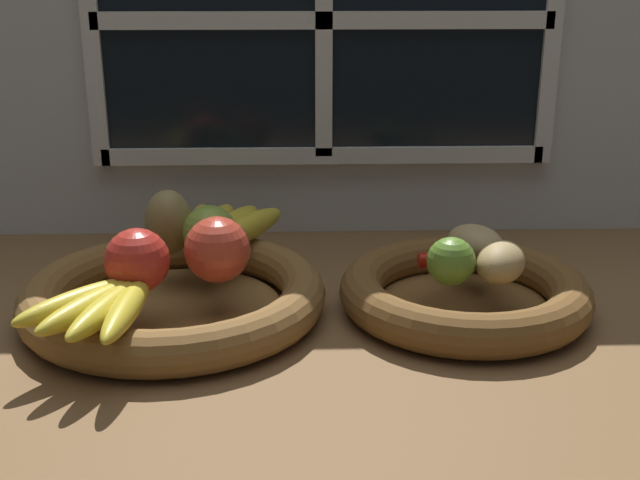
{
  "coord_description": "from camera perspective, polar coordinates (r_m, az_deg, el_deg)",
  "views": [
    {
      "loc": [
        -4.1,
        -86.09,
        37.86
      ],
      "look_at": [
        -1.44,
        -1.55,
        8.92
      ],
      "focal_mm": 44.78,
      "sensor_mm": 36.0,
      "label": 1
    }
  ],
  "objects": [
    {
      "name": "ground_plane",
      "position": [
        0.95,
        0.85,
        -5.66
      ],
      "size": [
        140.0,
        90.0,
        3.0
      ],
      "primitive_type": "cube",
      "color": "brown"
    },
    {
      "name": "pear_brown",
      "position": [
        0.97,
        -10.77,
        1.25
      ],
      "size": [
        5.72,
        6.02,
        7.95
      ],
      "primitive_type": "ellipsoid",
      "rotation": [
        0.0,
        0.0,
        1.57
      ],
      "color": "olive",
      "rests_on": "fruit_bowl_left"
    },
    {
      "name": "potato_small",
      "position": [
        0.9,
        12.78,
        -1.56
      ],
      "size": [
        8.19,
        9.25,
        4.54
      ],
      "primitive_type": "ellipsoid",
      "rotation": [
        0.0,
        0.0,
        1.09
      ],
      "color": "tan",
      "rests_on": "fruit_bowl_right"
    },
    {
      "name": "apple_red_right",
      "position": [
        0.88,
        -7.35,
        -0.69
      ],
      "size": [
        7.33,
        7.33,
        7.33
      ],
      "primitive_type": "sphere",
      "color": "#CC422D",
      "rests_on": "fruit_bowl_left"
    },
    {
      "name": "apple_red_front",
      "position": [
        0.87,
        -12.94,
        -1.44
      ],
      "size": [
        6.95,
        6.95,
        6.95
      ],
      "primitive_type": "sphere",
      "color": "red",
      "rests_on": "fruit_bowl_left"
    },
    {
      "name": "banana_bunch_front",
      "position": [
        0.82,
        -15.15,
        -4.44
      ],
      "size": [
        12.83,
        16.71,
        2.64
      ],
      "color": "yellow",
      "rests_on": "fruit_bowl_left"
    },
    {
      "name": "fruit_bowl_left",
      "position": [
        0.93,
        -10.37,
        -3.99
      ],
      "size": [
        34.67,
        34.67,
        4.92
      ],
      "color": "brown",
      "rests_on": "ground_plane"
    },
    {
      "name": "apple_green_back",
      "position": [
        0.95,
        -7.88,
        0.54
      ],
      "size": [
        6.48,
        6.48,
        6.48
      ],
      "primitive_type": "sphere",
      "color": "#8CAD3D",
      "rests_on": "fruit_bowl_left"
    },
    {
      "name": "chili_pepper",
      "position": [
        0.94,
        10.47,
        -1.45
      ],
      "size": [
        11.32,
        2.41,
        1.85
      ],
      "primitive_type": "cone",
      "rotation": [
        0.0,
        1.57,
        0.05
      ],
      "color": "red",
      "rests_on": "fruit_bowl_right"
    },
    {
      "name": "fruit_bowl_right",
      "position": [
        0.94,
        10.26,
        -3.73
      ],
      "size": [
        28.9,
        28.9,
        4.92
      ],
      "color": "brown",
      "rests_on": "ground_plane"
    },
    {
      "name": "lime_near",
      "position": [
        0.88,
        9.34,
        -1.52
      ],
      "size": [
        5.36,
        5.36,
        5.36
      ],
      "primitive_type": "sphere",
      "color": "olive",
      "rests_on": "fruit_bowl_right"
    },
    {
      "name": "potato_back",
      "position": [
        0.96,
        11.04,
        -0.18
      ],
      "size": [
        8.56,
        9.45,
        4.04
      ],
      "primitive_type": "ellipsoid",
      "rotation": [
        0.0,
        0.0,
        5.16
      ],
      "color": "tan",
      "rests_on": "fruit_bowl_right"
    },
    {
      "name": "back_wall",
      "position": [
        1.16,
        0.23,
        13.97
      ],
      "size": [
        140.0,
        4.6,
        55.0
      ],
      "color": "silver",
      "rests_on": "ground_plane"
    },
    {
      "name": "banana_bunch_back",
      "position": [
        1.02,
        -6.98,
        0.82
      ],
      "size": [
        13.72,
        18.97,
        3.34
      ],
      "color": "yellow",
      "rests_on": "fruit_bowl_left"
    }
  ]
}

